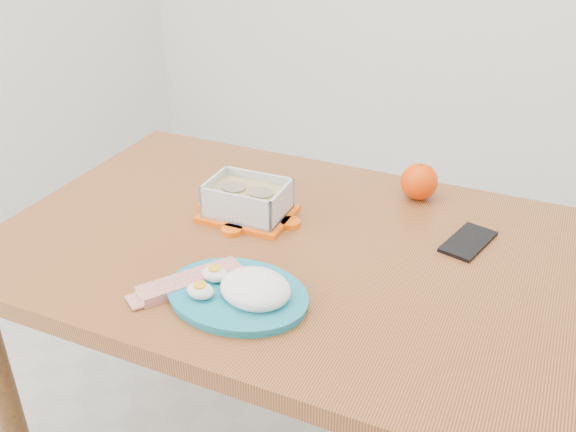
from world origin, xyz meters
The scene contains 6 objects.
dining_table centered at (0.05, 0.10, 0.65)m, with size 1.29×0.95×0.75m.
food_container centered at (-0.08, 0.14, 0.79)m, with size 0.21×0.17×0.08m.
orange_fruit centered at (0.21, 0.42, 0.79)m, with size 0.09×0.09×0.09m, color #FF3A05.
rice_plate centered at (0.09, -0.12, 0.77)m, with size 0.28×0.28×0.07m.
candy_bar centered at (-0.02, -0.13, 0.76)m, with size 0.20×0.05×0.02m, color #B91009.
smartphone centered at (0.37, 0.28, 0.75)m, with size 0.07×0.14×0.01m, color black.
Camera 1 is at (0.64, -0.87, 1.45)m, focal length 40.00 mm.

